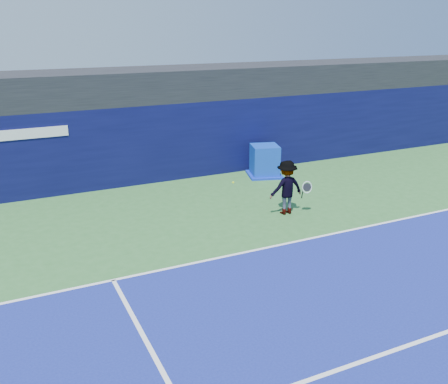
{
  "coord_description": "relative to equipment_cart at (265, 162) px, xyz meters",
  "views": [
    {
      "loc": [
        -7.17,
        -7.84,
        5.91
      ],
      "look_at": [
        -0.99,
        5.2,
        1.0
      ],
      "focal_mm": 40.0,
      "sensor_mm": 36.0,
      "label": 1
    }
  ],
  "objects": [
    {
      "name": "ground",
      "position": [
        -2.64,
        -9.04,
        -0.57
      ],
      "size": [
        80.0,
        80.0,
        0.0
      ],
      "primitive_type": "plane",
      "color": "#30692F",
      "rests_on": "ground"
    },
    {
      "name": "baseline",
      "position": [
        -2.64,
        -6.04,
        -0.57
      ],
      "size": [
        24.0,
        0.1,
        0.01
      ],
      "primitive_type": "cube",
      "color": "white",
      "rests_on": "ground"
    },
    {
      "name": "service_line",
      "position": [
        -2.64,
        -11.04,
        -0.57
      ],
      "size": [
        24.0,
        0.1,
        0.01
      ],
      "primitive_type": "cube",
      "color": "white",
      "rests_on": "ground"
    },
    {
      "name": "stadium_band",
      "position": [
        -2.64,
        2.46,
        3.03
      ],
      "size": [
        36.0,
        3.0,
        1.2
      ],
      "primitive_type": "cube",
      "color": "black",
      "rests_on": "back_wall_assembly"
    },
    {
      "name": "back_wall_assembly",
      "position": [
        -2.65,
        1.46,
        0.93
      ],
      "size": [
        36.0,
        1.03,
        3.0
      ],
      "color": "#0A0B38",
      "rests_on": "ground"
    },
    {
      "name": "equipment_cart",
      "position": [
        0.0,
        0.0,
        0.0
      ],
      "size": [
        1.63,
        1.63,
        1.26
      ],
      "color": "#0C34B0",
      "rests_on": "ground"
    },
    {
      "name": "tennis_player",
      "position": [
        -1.48,
        -3.98,
        0.31
      ],
      "size": [
        1.33,
        0.73,
        1.77
      ],
      "color": "silver",
      "rests_on": "ground"
    },
    {
      "name": "tennis_ball",
      "position": [
        -3.0,
        -3.19,
        0.46
      ],
      "size": [
        0.07,
        0.07,
        0.07
      ],
      "color": "#C6DE18",
      "rests_on": "ground"
    }
  ]
}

